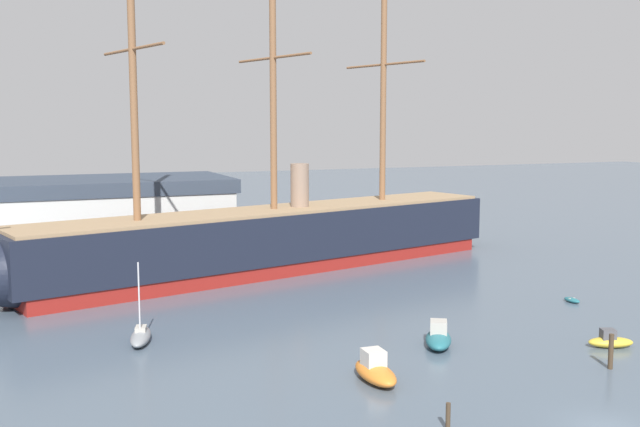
{
  "coord_description": "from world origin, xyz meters",
  "views": [
    {
      "loc": [
        -28.14,
        -28.41,
        16.07
      ],
      "look_at": [
        -2.85,
        32.59,
        7.81
      ],
      "focal_mm": 41.43,
      "sensor_mm": 36.0,
      "label": 1
    }
  ],
  "objects_px": {
    "mooring_piling_nearest": "(448,417)",
    "motorboat_foreground_left": "(375,370)",
    "motorboat_foreground_right": "(610,341)",
    "mooring_piling_left_pair": "(611,352)",
    "tall_ship": "(274,238)",
    "sailboat_mid_left": "(141,336)",
    "motorboat_near_centre": "(438,338)",
    "dinghy_mid_right": "(572,300)"
  },
  "relations": [
    {
      "from": "mooring_piling_nearest",
      "to": "motorboat_foreground_left",
      "type": "bearing_deg",
      "value": 91.15
    },
    {
      "from": "motorboat_foreground_right",
      "to": "mooring_piling_left_pair",
      "type": "relative_size",
      "value": 1.48
    },
    {
      "from": "tall_ship",
      "to": "sailboat_mid_left",
      "type": "xyz_separation_m",
      "value": [
        -17.64,
        -21.24,
        -3.05
      ]
    },
    {
      "from": "motorboat_foreground_left",
      "to": "motorboat_foreground_right",
      "type": "xyz_separation_m",
      "value": [
        18.66,
        -0.27,
        -0.21
      ]
    },
    {
      "from": "motorboat_near_centre",
      "to": "mooring_piling_left_pair",
      "type": "distance_m",
      "value": 11.55
    },
    {
      "from": "dinghy_mid_right",
      "to": "motorboat_foreground_left",
      "type": "bearing_deg",
      "value": -156.03
    },
    {
      "from": "sailboat_mid_left",
      "to": "motorboat_foreground_left",
      "type": "bearing_deg",
      "value": -48.39
    },
    {
      "from": "dinghy_mid_right",
      "to": "mooring_piling_left_pair",
      "type": "bearing_deg",
      "value": -123.79
    },
    {
      "from": "motorboat_near_centre",
      "to": "sailboat_mid_left",
      "type": "distance_m",
      "value": 21.64
    },
    {
      "from": "sailboat_mid_left",
      "to": "mooring_piling_nearest",
      "type": "height_order",
      "value": "sailboat_mid_left"
    },
    {
      "from": "mooring_piling_nearest",
      "to": "mooring_piling_left_pair",
      "type": "height_order",
      "value": "mooring_piling_left_pair"
    },
    {
      "from": "dinghy_mid_right",
      "to": "sailboat_mid_left",
      "type": "bearing_deg",
      "value": 176.22
    },
    {
      "from": "motorboat_near_centre",
      "to": "mooring_piling_left_pair",
      "type": "bearing_deg",
      "value": -47.36
    },
    {
      "from": "motorboat_near_centre",
      "to": "mooring_piling_nearest",
      "type": "relative_size",
      "value": 3.12
    },
    {
      "from": "tall_ship",
      "to": "sailboat_mid_left",
      "type": "distance_m",
      "value": 27.78
    },
    {
      "from": "motorboat_foreground_left",
      "to": "dinghy_mid_right",
      "type": "relative_size",
      "value": 2.61
    },
    {
      "from": "motorboat_foreground_left",
      "to": "mooring_piling_nearest",
      "type": "xyz_separation_m",
      "value": [
        0.16,
        -8.11,
        0.07
      ]
    },
    {
      "from": "tall_ship",
      "to": "mooring_piling_nearest",
      "type": "bearing_deg",
      "value": -96.97
    },
    {
      "from": "tall_ship",
      "to": "mooring_piling_left_pair",
      "type": "distance_m",
      "value": 40.13
    },
    {
      "from": "motorboat_near_centre",
      "to": "dinghy_mid_right",
      "type": "bearing_deg",
      "value": 20.31
    },
    {
      "from": "motorboat_foreground_left",
      "to": "sailboat_mid_left",
      "type": "bearing_deg",
      "value": 131.61
    },
    {
      "from": "mooring_piling_left_pair",
      "to": "motorboat_foreground_right",
      "type": "bearing_deg",
      "value": 46.21
    },
    {
      "from": "motorboat_foreground_right",
      "to": "dinghy_mid_right",
      "type": "height_order",
      "value": "motorboat_foreground_right"
    },
    {
      "from": "dinghy_mid_right",
      "to": "tall_ship",
      "type": "bearing_deg",
      "value": 130.01
    },
    {
      "from": "tall_ship",
      "to": "mooring_piling_nearest",
      "type": "relative_size",
      "value": 44.41
    },
    {
      "from": "sailboat_mid_left",
      "to": "mooring_piling_nearest",
      "type": "relative_size",
      "value": 4.01
    },
    {
      "from": "motorboat_foreground_left",
      "to": "motorboat_near_centre",
      "type": "distance_m",
      "value": 8.74
    },
    {
      "from": "tall_ship",
      "to": "mooring_piling_nearest",
      "type": "distance_m",
      "value": 43.51
    },
    {
      "from": "tall_ship",
      "to": "motorboat_near_centre",
      "type": "relative_size",
      "value": 14.23
    },
    {
      "from": "motorboat_foreground_left",
      "to": "mooring_piling_nearest",
      "type": "bearing_deg",
      "value": -88.85
    },
    {
      "from": "motorboat_foreground_left",
      "to": "sailboat_mid_left",
      "type": "distance_m",
      "value": 18.39
    },
    {
      "from": "motorboat_foreground_right",
      "to": "motorboat_near_centre",
      "type": "bearing_deg",
      "value": 156.45
    },
    {
      "from": "motorboat_foreground_right",
      "to": "mooring_piling_left_pair",
      "type": "distance_m",
      "value": 5.01
    },
    {
      "from": "mooring_piling_left_pair",
      "to": "motorboat_foreground_left",
      "type": "bearing_deg",
      "value": 165.79
    },
    {
      "from": "sailboat_mid_left",
      "to": "mooring_piling_left_pair",
      "type": "bearing_deg",
      "value": -32.69
    },
    {
      "from": "motorboat_foreground_left",
      "to": "dinghy_mid_right",
      "type": "bearing_deg",
      "value": 23.97
    },
    {
      "from": "tall_ship",
      "to": "motorboat_foreground_left",
      "type": "distance_m",
      "value": 35.53
    },
    {
      "from": "dinghy_mid_right",
      "to": "mooring_piling_nearest",
      "type": "bearing_deg",
      "value": -142.43
    },
    {
      "from": "tall_ship",
      "to": "motorboat_near_centre",
      "type": "distance_m",
      "value": 30.56
    },
    {
      "from": "motorboat_foreground_right",
      "to": "mooring_piling_left_pair",
      "type": "height_order",
      "value": "mooring_piling_left_pair"
    },
    {
      "from": "mooring_piling_nearest",
      "to": "sailboat_mid_left",
      "type": "bearing_deg",
      "value": 119.51
    },
    {
      "from": "sailboat_mid_left",
      "to": "dinghy_mid_right",
      "type": "distance_m",
      "value": 37.64
    }
  ]
}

